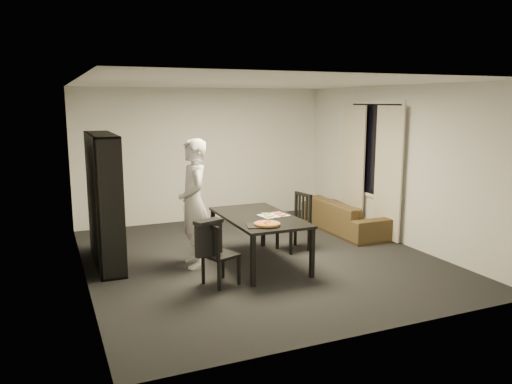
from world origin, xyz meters
name	(u,v)px	position (x,y,z in m)	size (l,w,h in m)	color
room	(259,173)	(0.00, 0.00, 1.30)	(5.01, 5.51, 2.61)	black
window_pane	(374,150)	(2.48, 0.60, 1.50)	(0.02, 1.40, 1.60)	black
window_frame	(374,150)	(2.48, 0.60, 1.50)	(0.03, 1.52, 1.72)	white
curtain_left	(388,173)	(2.40, 0.08, 1.15)	(0.03, 0.70, 2.25)	beige
curtain_right	(353,166)	(2.40, 1.12, 1.15)	(0.03, 0.70, 2.25)	beige
bookshelf	(104,200)	(-2.16, 0.60, 0.95)	(0.35, 1.50, 1.90)	black
dining_table	(259,220)	(-0.12, -0.25, 0.65)	(0.95, 1.72, 0.72)	black
chair_left	(216,250)	(-0.97, -0.85, 0.47)	(0.49, 0.49, 0.82)	black
chair_right	(298,218)	(0.75, 0.18, 0.52)	(0.49, 0.49, 0.91)	black
draped_jacket	(209,236)	(-1.08, -0.88, 0.68)	(0.40, 0.27, 0.46)	black
person	(194,204)	(-1.00, 0.03, 0.92)	(0.67, 0.44, 1.83)	silver
baking_tray	(262,225)	(-0.30, -0.79, 0.72)	(0.40, 0.32, 0.01)	black
pepperoni_pizza	(267,224)	(-0.24, -0.82, 0.74)	(0.35, 0.35, 0.03)	olive
kitchen_towel	(274,215)	(0.09, -0.31, 0.72)	(0.40, 0.30, 0.01)	white
pizza_slices	(273,214)	(0.09, -0.31, 0.73)	(0.37, 0.31, 0.01)	gold
sofa	(345,216)	(2.08, 0.85, 0.29)	(1.96, 0.76, 0.57)	#43341A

